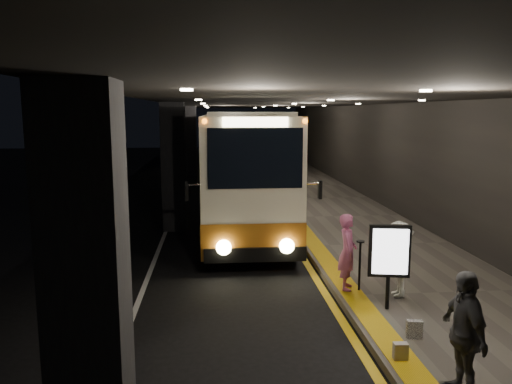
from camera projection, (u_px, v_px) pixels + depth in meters
name	position (u px, v px, depth m)	size (l,w,h in m)	color
ground	(220.00, 262.00, 13.69)	(90.00, 90.00, 0.00)	black
lane_line_white	(169.00, 223.00, 18.46)	(0.12, 50.00, 0.01)	silver
kerb_stripe_yellow	(280.00, 221.00, 18.81)	(0.18, 50.00, 0.01)	gold
sidewalk	(343.00, 218.00, 19.00)	(4.50, 50.00, 0.15)	#514C44
tactile_strip	(293.00, 217.00, 18.82)	(0.50, 50.00, 0.01)	gold
terminal_wall	(404.00, 141.00, 18.72)	(0.10, 50.00, 6.00)	black
support_columns	(174.00, 167.00, 17.15)	(0.80, 24.80, 4.40)	black
canopy	(285.00, 97.00, 18.09)	(9.00, 50.00, 0.40)	black
coach_main	(241.00, 172.00, 18.28)	(2.69, 12.75, 3.96)	beige
coach_second	(232.00, 151.00, 28.64)	(2.78, 12.21, 3.82)	beige
coach_third	(226.00, 138.00, 42.16)	(2.66, 12.61, 3.96)	beige
passenger_boarding	(347.00, 252.00, 11.04)	(0.62, 0.41, 1.71)	#C25A8C
passenger_waiting_white	(398.00, 259.00, 10.62)	(1.06, 0.49, 1.64)	silver
passenger_waiting_grey	(463.00, 334.00, 6.85)	(1.06, 0.54, 1.81)	#515257
bag_polka	(414.00, 329.00, 8.71)	(0.27, 0.11, 0.32)	black
bag_plain	(400.00, 351.00, 7.95)	(0.23, 0.13, 0.28)	#B2A9A7
info_sign	(389.00, 253.00, 9.85)	(0.82, 0.25, 1.73)	black
stanchion_post	(360.00, 266.00, 10.98)	(0.05, 0.05, 1.12)	black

